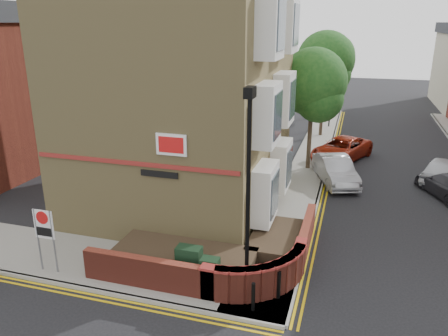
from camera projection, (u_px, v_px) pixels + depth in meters
ground at (183, 309)px, 12.84m from camera, size 120.00×120.00×0.00m
pavement_corner at (106, 264)px, 15.14m from camera, size 13.00×3.00×0.12m
pavement_main at (311, 159)px, 26.78m from camera, size 2.00×32.00×0.12m
kerb_side at (80, 288)px, 13.78m from camera, size 13.00×0.15×0.12m
kerb_main_near at (328, 160)px, 26.51m from camera, size 0.15×32.00×0.12m
yellow_lines_side at (76, 294)px, 13.57m from camera, size 13.00×0.28×0.01m
yellow_lines_main at (332, 161)px, 26.45m from camera, size 0.28×32.00×0.01m
corner_building at (187, 66)px, 18.90m from camera, size 8.95×10.40×13.60m
garden_wall at (210, 266)px, 15.10m from camera, size 6.80×6.00×1.20m
lamppost at (248, 195)px, 12.42m from camera, size 0.25×0.50×6.30m
utility_cabinet_large at (189, 264)px, 13.87m from camera, size 0.80×0.45×1.20m
utility_cabinet_small at (210, 274)px, 13.39m from camera, size 0.55×0.40×1.10m
bollard_near at (253, 297)px, 12.47m from camera, size 0.11×0.11×0.90m
bollard_far at (279, 285)px, 13.03m from camera, size 0.11×0.11×0.90m
zone_sign at (44, 229)px, 14.14m from camera, size 0.72×0.07×2.20m
tree_near at (313, 87)px, 23.53m from camera, size 3.64×3.65×6.70m
tree_mid at (325, 64)px, 30.63m from camera, size 4.03×4.03×7.42m
tree_far at (332, 60)px, 37.98m from camera, size 3.81×3.81×7.00m
traffic_light_assembly at (331, 93)px, 33.97m from camera, size 0.20×0.16×4.20m
silver_car_near at (335, 170)px, 22.74m from camera, size 2.81×4.49×1.40m
red_car_main at (341, 149)px, 26.59m from camera, size 3.98×5.36×1.35m
silver_car_far at (443, 170)px, 22.84m from camera, size 2.94×4.27×1.35m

